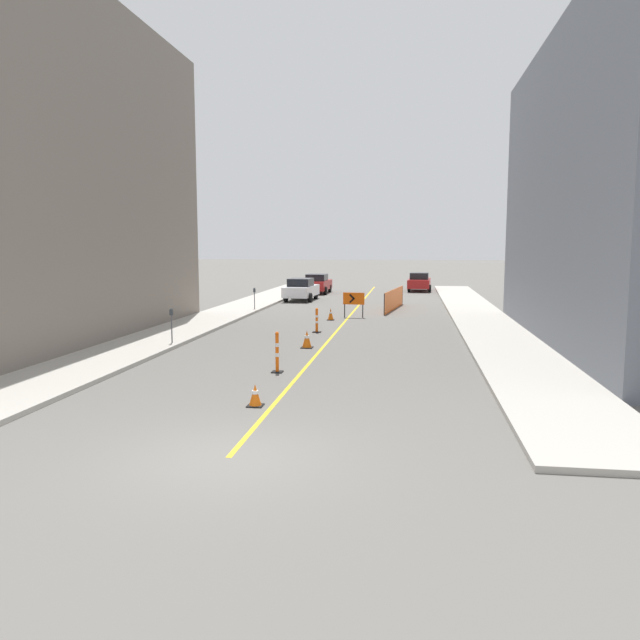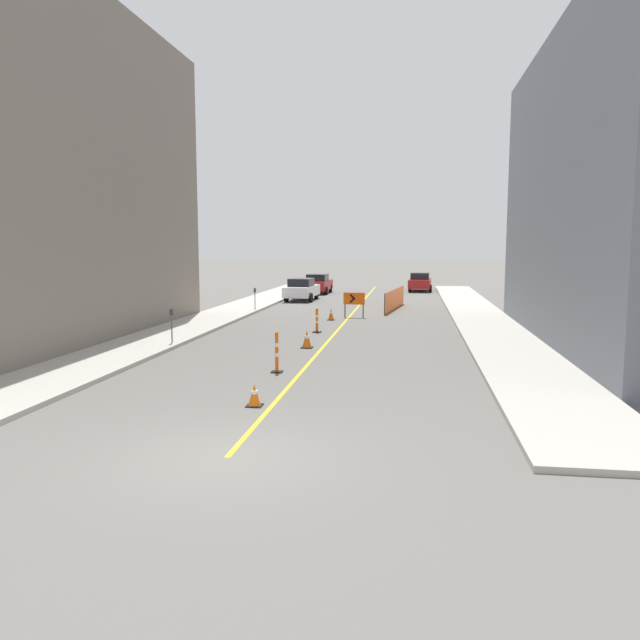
# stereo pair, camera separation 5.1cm
# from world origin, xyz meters

# --- Properties ---
(ground_plane) EXTENTS (300.00, 300.00, 0.00)m
(ground_plane) POSITION_xyz_m (0.00, 0.00, 0.00)
(ground_plane) COLOR #605E59
(lane_stripe) EXTENTS (0.12, 47.90, 0.01)m
(lane_stripe) POSITION_xyz_m (0.00, 23.95, 0.00)
(lane_stripe) COLOR gold
(lane_stripe) RESTS_ON ground_plane
(sidewalk_left) EXTENTS (3.05, 47.90, 0.14)m
(sidewalk_left) POSITION_xyz_m (-7.09, 23.95, 0.07)
(sidewalk_left) COLOR #ADA89E
(sidewalk_left) RESTS_ON ground_plane
(sidewalk_right) EXTENTS (3.05, 47.90, 0.14)m
(sidewalk_right) POSITION_xyz_m (7.09, 23.95, 0.07)
(sidewalk_right) COLOR #ADA89E
(sidewalk_right) RESTS_ON ground_plane
(building_facade_left) EXTENTS (6.00, 22.06, 13.84)m
(building_facade_left) POSITION_xyz_m (-11.61, 12.18, 6.92)
(building_facade_left) COLOR slate
(building_facade_left) RESTS_ON ground_plane
(building_facade_right) EXTENTS (6.00, 20.41, 12.26)m
(building_facade_right) POSITION_xyz_m (11.61, 15.30, 6.13)
(building_facade_right) COLOR slate
(building_facade_right) RESTS_ON ground_plane
(traffic_cone_nearest) EXTENTS (0.39, 0.39, 0.56)m
(traffic_cone_nearest) POSITION_xyz_m (-0.42, 3.75, 0.27)
(traffic_cone_nearest) COLOR black
(traffic_cone_nearest) RESTS_ON ground_plane
(traffic_cone_second) EXTENTS (0.46, 0.46, 0.68)m
(traffic_cone_second) POSITION_xyz_m (-0.59, 12.57, 0.34)
(traffic_cone_second) COLOR black
(traffic_cone_second) RESTS_ON ground_plane
(traffic_cone_third) EXTENTS (0.37, 0.37, 0.64)m
(traffic_cone_third) POSITION_xyz_m (-0.81, 21.54, 0.32)
(traffic_cone_third) COLOR black
(traffic_cone_third) RESTS_ON ground_plane
(delineator_post_front) EXTENTS (0.34, 0.34, 1.29)m
(delineator_post_front) POSITION_xyz_m (-0.75, 7.84, 0.57)
(delineator_post_front) COLOR black
(delineator_post_front) RESTS_ON ground_plane
(delineator_post_rear) EXTENTS (0.38, 0.38, 1.12)m
(delineator_post_rear) POSITION_xyz_m (-0.85, 16.84, 0.48)
(delineator_post_rear) COLOR black
(delineator_post_rear) RESTS_ON ground_plane
(arrow_barricade_primary) EXTENTS (1.17, 0.15, 1.37)m
(arrow_barricade_primary) POSITION_xyz_m (0.29, 22.89, 0.99)
(arrow_barricade_primary) COLOR #EF560C
(arrow_barricade_primary) RESTS_ON ground_plane
(safety_mesh_fence) EXTENTS (0.98, 6.89, 1.25)m
(safety_mesh_fence) POSITION_xyz_m (2.36, 27.53, 0.62)
(safety_mesh_fence) COLOR #EF560C
(safety_mesh_fence) RESTS_ON ground_plane
(parked_car_curb_near) EXTENTS (2.04, 4.40, 1.59)m
(parked_car_curb_near) POSITION_xyz_m (-4.37, 32.72, 0.80)
(parked_car_curb_near) COLOR silver
(parked_car_curb_near) RESTS_ON ground_plane
(parked_car_curb_mid) EXTENTS (1.95, 4.36, 1.59)m
(parked_car_curb_mid) POSITION_xyz_m (-4.20, 39.33, 0.80)
(parked_car_curb_mid) COLOR maroon
(parked_car_curb_mid) RESTS_ON ground_plane
(parked_car_curb_far) EXTENTS (2.04, 4.40, 1.59)m
(parked_car_curb_far) POSITION_xyz_m (4.09, 42.98, 0.80)
(parked_car_curb_far) COLOR maroon
(parked_car_curb_far) RESTS_ON ground_plane
(parking_meter_near_curb) EXTENTS (0.12, 0.11, 1.37)m
(parking_meter_near_curb) POSITION_xyz_m (-5.91, 12.18, 1.10)
(parking_meter_near_curb) COLOR #4C4C51
(parking_meter_near_curb) RESTS_ON sidewalk_left
(parking_meter_far_curb) EXTENTS (0.12, 0.11, 1.27)m
(parking_meter_far_curb) POSITION_xyz_m (-5.91, 25.35, 1.04)
(parking_meter_far_curb) COLOR #4C4C51
(parking_meter_far_curb) RESTS_ON sidewalk_left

